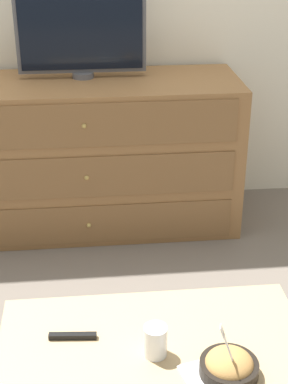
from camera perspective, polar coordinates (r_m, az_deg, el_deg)
The scene contains 8 objects.
ground_plane at distance 3.78m, azimuth -7.57°, elevation -0.57°, with size 12.00×12.00×0.00m, color #70665B.
dresser at distance 3.31m, azimuth -5.66°, elevation 3.55°, with size 1.68×0.60×0.85m.
tv at distance 3.18m, azimuth -6.14°, elevation 15.42°, with size 0.68×0.12×0.49m.
coffee_table at distance 1.92m, azimuth 1.06°, elevation -16.39°, with size 0.98×0.59×0.46m.
takeout_bowl at distance 1.80m, azimuth 8.25°, elevation -16.36°, with size 0.17×0.17×0.19m.
drink_cup at distance 1.83m, azimuth 1.11°, elevation -14.40°, with size 0.07×0.07×0.10m.
napkin at distance 1.80m, azimuth 6.57°, elevation -17.45°, with size 0.19×0.19×0.00m.
remote_control at distance 1.92m, azimuth -6.93°, elevation -13.69°, with size 0.15×0.03×0.02m.
Camera 1 is at (0.16, -3.36, 1.71)m, focal length 55.00 mm.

